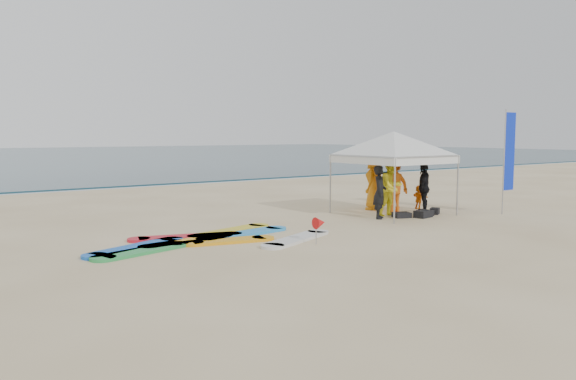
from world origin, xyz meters
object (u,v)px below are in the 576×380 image
(person_orange_a, at_px, (394,185))
(person_black_b, at_px, (424,188))
(surfboard_spread, at_px, (209,240))
(person_orange_b, at_px, (375,182))
(person_black_a, at_px, (380,192))
(person_seated, at_px, (419,197))
(canopy_tent, at_px, (394,132))
(feather_flag, at_px, (509,153))
(marker_pennant, at_px, (320,223))
(person_yellow, at_px, (391,187))

(person_orange_a, bearing_deg, person_black_b, 151.98)
(person_black_b, distance_m, surfboard_spread, 8.02)
(person_black_b, xyz_separation_m, person_orange_b, (-0.77, 1.47, 0.13))
(person_black_a, xyz_separation_m, person_seated, (2.62, 0.74, -0.40))
(canopy_tent, bearing_deg, feather_flag, -34.52)
(canopy_tent, height_order, marker_pennant, canopy_tent)
(feather_flag, bearing_deg, person_seated, 121.66)
(person_seated, bearing_deg, person_black_a, 117.96)
(person_black_a, xyz_separation_m, canopy_tent, (1.04, 0.46, 1.82))
(person_seated, relative_size, marker_pennant, 1.28)
(canopy_tent, bearing_deg, person_orange_a, 38.76)
(person_yellow, distance_m, feather_flag, 4.01)
(person_orange_a, xyz_separation_m, canopy_tent, (-0.25, -0.20, 1.70))
(person_yellow, relative_size, marker_pennant, 2.86)
(person_seated, bearing_deg, person_orange_a, 105.84)
(person_orange_a, xyz_separation_m, person_seated, (1.33, 0.09, -0.51))
(person_black_a, relative_size, canopy_tent, 0.40)
(person_black_a, relative_size, feather_flag, 0.48)
(person_orange_b, height_order, surfboard_spread, person_orange_b)
(person_orange_b, xyz_separation_m, marker_pennant, (-5.27, -3.57, -0.46))
(person_orange_a, distance_m, feather_flag, 3.76)
(person_black_a, relative_size, marker_pennant, 2.53)
(person_yellow, height_order, surfboard_spread, person_yellow)
(person_yellow, relative_size, person_orange_a, 0.99)
(person_orange_b, height_order, canopy_tent, canopy_tent)
(person_seated, bearing_deg, marker_pennant, 124.84)
(canopy_tent, distance_m, surfboard_spread, 7.42)
(person_seated, distance_m, feather_flag, 3.20)
(person_black_b, xyz_separation_m, canopy_tent, (-1.06, 0.36, 1.80))
(person_black_a, xyz_separation_m, person_yellow, (0.66, 0.15, 0.11))
(person_yellow, xyz_separation_m, feather_flag, (3.43, -1.78, 1.04))
(person_orange_b, distance_m, marker_pennant, 6.38)
(person_black_a, relative_size, person_seated, 1.97)
(person_black_a, bearing_deg, person_yellow, -28.80)
(person_yellow, distance_m, person_orange_b, 1.57)
(surfboard_spread, bearing_deg, person_orange_a, 6.67)
(person_yellow, distance_m, person_orange_a, 0.81)
(surfboard_spread, bearing_deg, person_orange_b, 13.61)
(person_black_a, bearing_deg, person_orange_a, -14.44)
(person_yellow, xyz_separation_m, canopy_tent, (0.39, 0.31, 1.71))
(person_orange_b, relative_size, canopy_tent, 0.48)
(person_black_a, bearing_deg, canopy_tent, -17.69)
(surfboard_spread, bearing_deg, person_yellow, 2.87)
(person_black_b, bearing_deg, surfboard_spread, -29.31)
(person_orange_b, relative_size, surfboard_spread, 0.33)
(person_seated, xyz_separation_m, feather_flag, (1.47, -2.38, 1.55))
(surfboard_spread, bearing_deg, person_black_b, 1.98)
(feather_flag, bearing_deg, marker_pennant, -177.36)
(person_orange_a, relative_size, marker_pennant, 2.89)
(person_black_b, xyz_separation_m, feather_flag, (1.99, -1.73, 1.14))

